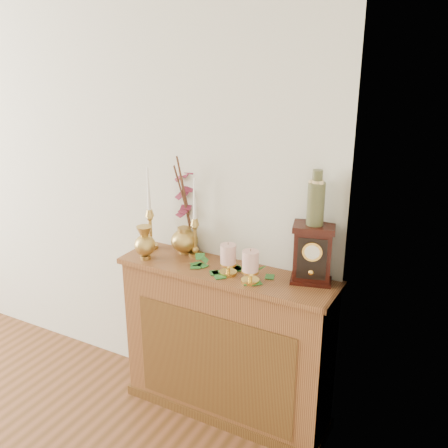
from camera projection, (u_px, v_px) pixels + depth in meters
The scene contains 10 objects.
console_shelf at pixel (226, 348), 3.01m from camera, with size 1.24×0.34×0.93m.
candlestick_left at pixel (150, 222), 3.08m from camera, with size 0.08×0.08×0.49m.
candlestick_center at pixel (195, 231), 2.97m from camera, with size 0.08×0.08×0.46m.
bud_vase at pixel (145, 243), 2.95m from camera, with size 0.12×0.12×0.20m.
ginger_jar at pixel (185, 208), 3.02m from camera, with size 0.24×0.26×0.59m.
pillar_candle_left at pixel (228, 258), 2.76m from camera, with size 0.09×0.09×0.18m.
pillar_candle_right at pixel (250, 265), 2.67m from camera, with size 0.10×0.10×0.19m.
ivy_garland at pixel (225, 270), 2.80m from camera, with size 0.55×0.23×0.09m.
mantel_clock at pixel (313, 254), 2.66m from camera, with size 0.24×0.20×0.31m.
ceramic_vase at pixel (316, 201), 2.56m from camera, with size 0.09×0.09×0.28m.
Camera 1 is at (2.62, -0.18, 2.13)m, focal length 42.00 mm.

